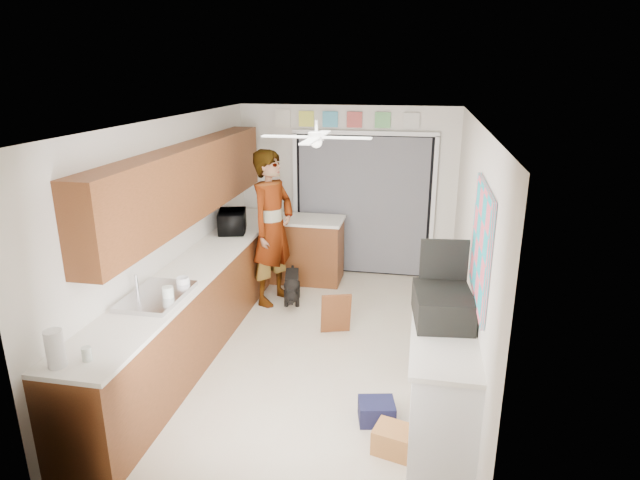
{
  "coord_description": "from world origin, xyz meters",
  "views": [
    {
      "loc": [
        1.08,
        -5.22,
        2.98
      ],
      "look_at": [
        0.0,
        0.4,
        1.15
      ],
      "focal_mm": 30.0,
      "sensor_mm": 36.0,
      "label": 1
    }
  ],
  "objects_px": {
    "suitcase": "(442,306)",
    "man": "(273,228)",
    "cup": "(183,282)",
    "paper_towel_roll": "(55,349)",
    "cardboard_box": "(396,440)",
    "navy_crate": "(377,411)",
    "dog": "(292,286)",
    "microwave": "(232,222)"
  },
  "relations": [
    {
      "from": "suitcase",
      "to": "man",
      "type": "relative_size",
      "value": 0.3
    },
    {
      "from": "cup",
      "to": "suitcase",
      "type": "distance_m",
      "value": 2.49
    },
    {
      "from": "suitcase",
      "to": "paper_towel_roll",
      "type": "bearing_deg",
      "value": -161.02
    },
    {
      "from": "suitcase",
      "to": "cardboard_box",
      "type": "xyz_separation_m",
      "value": [
        -0.32,
        -0.57,
        -0.96
      ]
    },
    {
      "from": "navy_crate",
      "to": "dog",
      "type": "bearing_deg",
      "value": 119.81
    },
    {
      "from": "microwave",
      "to": "cardboard_box",
      "type": "xyz_separation_m",
      "value": [
        2.32,
        -2.72,
        -0.97
      ]
    },
    {
      "from": "paper_towel_roll",
      "to": "cardboard_box",
      "type": "xyz_separation_m",
      "value": [
        2.42,
        0.71,
        -0.97
      ]
    },
    {
      "from": "cup",
      "to": "microwave",
      "type": "bearing_deg",
      "value": 95.08
    },
    {
      "from": "cup",
      "to": "dog",
      "type": "relative_size",
      "value": 0.23
    },
    {
      "from": "paper_towel_roll",
      "to": "cardboard_box",
      "type": "bearing_deg",
      "value": 16.43
    },
    {
      "from": "microwave",
      "to": "cardboard_box",
      "type": "bearing_deg",
      "value": -155.41
    },
    {
      "from": "paper_towel_roll",
      "to": "navy_crate",
      "type": "bearing_deg",
      "value": 26.03
    },
    {
      "from": "cup",
      "to": "dog",
      "type": "distance_m",
      "value": 2.13
    },
    {
      "from": "cardboard_box",
      "to": "man",
      "type": "distance_m",
      "value": 3.38
    },
    {
      "from": "navy_crate",
      "to": "dog",
      "type": "distance_m",
      "value": 2.7
    },
    {
      "from": "cup",
      "to": "paper_towel_roll",
      "type": "distance_m",
      "value": 1.56
    },
    {
      "from": "suitcase",
      "to": "man",
      "type": "bearing_deg",
      "value": 128.17
    },
    {
      "from": "paper_towel_roll",
      "to": "cup",
      "type": "bearing_deg",
      "value": 80.31
    },
    {
      "from": "paper_towel_roll",
      "to": "suitcase",
      "type": "relative_size",
      "value": 0.46
    },
    {
      "from": "microwave",
      "to": "navy_crate",
      "type": "relative_size",
      "value": 1.61
    },
    {
      "from": "dog",
      "to": "man",
      "type": "bearing_deg",
      "value": 167.39
    },
    {
      "from": "microwave",
      "to": "man",
      "type": "bearing_deg",
      "value": -105.35
    },
    {
      "from": "microwave",
      "to": "dog",
      "type": "bearing_deg",
      "value": -105.89
    },
    {
      "from": "paper_towel_roll",
      "to": "man",
      "type": "xyz_separation_m",
      "value": [
        0.64,
        3.43,
        -0.06
      ]
    },
    {
      "from": "paper_towel_roll",
      "to": "navy_crate",
      "type": "distance_m",
      "value": 2.67
    },
    {
      "from": "cardboard_box",
      "to": "man",
      "type": "bearing_deg",
      "value": 123.17
    },
    {
      "from": "navy_crate",
      "to": "man",
      "type": "relative_size",
      "value": 0.15
    },
    {
      "from": "man",
      "to": "dog",
      "type": "height_order",
      "value": "man"
    },
    {
      "from": "microwave",
      "to": "cardboard_box",
      "type": "distance_m",
      "value": 3.7
    },
    {
      "from": "paper_towel_roll",
      "to": "navy_crate",
      "type": "relative_size",
      "value": 0.91
    },
    {
      "from": "microwave",
      "to": "suitcase",
      "type": "relative_size",
      "value": 0.81
    },
    {
      "from": "paper_towel_roll",
      "to": "suitcase",
      "type": "distance_m",
      "value": 3.02
    },
    {
      "from": "cup",
      "to": "paper_towel_roll",
      "type": "xyz_separation_m",
      "value": [
        -0.26,
        -1.54,
        0.09
      ]
    },
    {
      "from": "suitcase",
      "to": "navy_crate",
      "type": "height_order",
      "value": "suitcase"
    },
    {
      "from": "cup",
      "to": "man",
      "type": "relative_size",
      "value": 0.07
    },
    {
      "from": "cup",
      "to": "cardboard_box",
      "type": "height_order",
      "value": "cup"
    },
    {
      "from": "microwave",
      "to": "dog",
      "type": "xyz_separation_m",
      "value": [
        0.79,
        0.0,
        -0.85
      ]
    },
    {
      "from": "cardboard_box",
      "to": "suitcase",
      "type": "bearing_deg",
      "value": 60.63
    },
    {
      "from": "cup",
      "to": "cardboard_box",
      "type": "relative_size",
      "value": 0.39
    },
    {
      "from": "cup",
      "to": "paper_towel_roll",
      "type": "height_order",
      "value": "paper_towel_roll"
    },
    {
      "from": "cup",
      "to": "man",
      "type": "bearing_deg",
      "value": 78.78
    },
    {
      "from": "suitcase",
      "to": "dog",
      "type": "xyz_separation_m",
      "value": [
        -1.85,
        2.15,
        -0.84
      ]
    }
  ]
}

